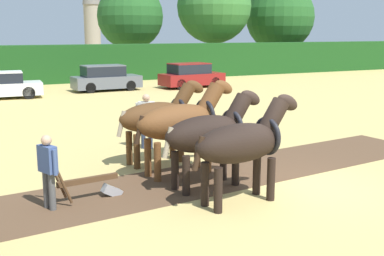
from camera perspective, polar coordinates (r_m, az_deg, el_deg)
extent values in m
plane|color=tan|center=(11.69, 12.08, -6.95)|extent=(240.00, 240.00, 0.00)
cube|color=brown|center=(10.69, -15.99, -8.89)|extent=(22.93, 5.03, 0.01)
cube|color=#194719|center=(36.33, -14.94, 7.36)|extent=(65.46, 1.86, 2.71)
cylinder|color=brown|center=(43.78, -7.21, 8.70)|extent=(0.44, 0.44, 3.38)
sphere|color=#235623|center=(43.76, -7.32, 13.01)|extent=(5.81, 5.81, 5.81)
cylinder|color=#423323|center=(45.12, 2.58, 9.30)|extent=(0.44, 0.44, 4.08)
sphere|color=#387533|center=(45.16, 2.62, 14.26)|extent=(6.78, 6.78, 6.78)
cylinder|color=#4C3823|center=(50.22, 10.25, 8.83)|extent=(0.44, 0.44, 3.21)
sphere|color=#235623|center=(50.20, 10.39, 12.80)|extent=(6.81, 6.81, 6.81)
cylinder|color=gray|center=(73.71, -11.72, 11.19)|extent=(2.34, 2.34, 7.54)
ellipsoid|color=black|center=(10.15, 5.62, -1.79)|extent=(2.24, 1.10, 0.83)
cylinder|color=black|center=(10.98, 7.68, -5.40)|extent=(0.18, 0.18, 0.95)
cylinder|color=black|center=(10.63, 9.34, -6.01)|extent=(0.18, 0.18, 0.95)
cylinder|color=black|center=(10.17, 1.55, -6.66)|extent=(0.18, 0.18, 0.95)
cylinder|color=black|center=(9.80, 3.12, -7.38)|extent=(0.18, 0.18, 0.95)
cylinder|color=black|center=(10.64, 9.59, 1.30)|extent=(0.81, 0.47, 0.87)
ellipsoid|color=black|center=(10.86, 11.23, 2.99)|extent=(0.70, 0.33, 0.54)
cube|color=black|center=(10.73, 10.33, 2.32)|extent=(0.41, 0.12, 0.55)
cylinder|color=black|center=(9.60, 0.76, -3.04)|extent=(0.31, 0.15, 0.71)
torus|color=black|center=(10.61, 8.86, -0.94)|extent=(0.20, 0.86, 0.85)
ellipsoid|color=black|center=(11.16, 1.65, -0.68)|extent=(2.21, 1.13, 0.86)
cylinder|color=black|center=(11.94, 3.74, -4.05)|extent=(0.18, 0.18, 0.91)
cylinder|color=black|center=(11.56, 5.18, -4.59)|extent=(0.18, 0.18, 0.91)
cylinder|color=black|center=(11.21, -2.03, -5.05)|extent=(0.18, 0.18, 0.91)
cylinder|color=black|center=(10.81, -0.70, -5.68)|extent=(0.18, 0.18, 0.91)
cylinder|color=black|center=(11.59, 5.39, 2.08)|extent=(0.81, 0.49, 0.85)
ellipsoid|color=black|center=(11.79, 6.93, 3.58)|extent=(0.70, 0.33, 0.54)
cube|color=gray|center=(11.67, 6.08, 3.03)|extent=(0.40, 0.12, 0.53)
cylinder|color=gray|center=(10.66, -2.87, -1.76)|extent=(0.31, 0.15, 0.71)
torus|color=black|center=(11.57, 4.72, 0.05)|extent=(0.21, 0.88, 0.88)
ellipsoid|color=brown|center=(12.19, -1.65, 0.73)|extent=(2.39, 1.19, 0.90)
cylinder|color=brown|center=(12.98, 0.64, -2.62)|extent=(0.18, 0.18, 0.97)
cylinder|color=brown|center=(12.56, 1.92, -3.11)|extent=(0.18, 0.18, 0.97)
cylinder|color=brown|center=(12.26, -5.25, -3.51)|extent=(0.18, 0.18, 0.97)
cylinder|color=brown|center=(11.82, -4.11, -4.06)|extent=(0.18, 0.18, 0.97)
cylinder|color=brown|center=(12.63, 2.17, 3.39)|extent=(0.86, 0.51, 0.91)
ellipsoid|color=brown|center=(12.83, 3.74, 4.86)|extent=(0.70, 0.33, 0.54)
cube|color=black|center=(12.71, 2.88, 4.31)|extent=(0.43, 0.13, 0.57)
cylinder|color=black|center=(11.71, -6.25, -0.25)|extent=(0.31, 0.15, 0.71)
torus|color=black|center=(12.60, 1.51, 1.41)|extent=(0.21, 0.92, 0.91)
ellipsoid|color=#513319|center=(13.29, -4.41, 1.29)|extent=(2.20, 1.10, 0.83)
cylinder|color=#513319|center=(13.99, -2.32, -1.69)|extent=(0.18, 0.18, 0.94)
cylinder|color=#513319|center=(13.59, -1.32, -2.07)|extent=(0.18, 0.18, 0.94)
cylinder|color=#513319|center=(13.38, -7.45, -2.38)|extent=(0.18, 0.18, 0.94)
cylinder|color=#513319|center=(12.96, -6.56, -2.81)|extent=(0.18, 0.18, 0.94)
cylinder|color=#513319|center=(13.66, -1.09, 3.60)|extent=(0.81, 0.47, 0.87)
ellipsoid|color=#513319|center=(13.83, 0.34, 4.90)|extent=(0.70, 0.33, 0.54)
cube|color=gray|center=(13.73, -0.45, 4.38)|extent=(0.41, 0.12, 0.55)
cylinder|color=gray|center=(12.88, -8.37, 0.48)|extent=(0.31, 0.15, 0.71)
torus|color=black|center=(13.64, -1.66, 1.85)|extent=(0.20, 0.86, 0.85)
cube|color=#4C331E|center=(10.76, -12.24, -6.05)|extent=(1.37, 0.25, 0.12)
cube|color=#939399|center=(11.05, -9.48, -7.38)|extent=(0.50, 0.25, 0.39)
cylinder|color=#4C331E|center=(10.73, -15.73, -5.70)|extent=(0.40, 0.10, 0.96)
cylinder|color=#4C331E|center=(10.37, -15.09, -6.28)|extent=(0.40, 0.10, 0.96)
cylinder|color=#4C4C4C|center=(10.53, -16.85, -6.99)|extent=(0.14, 0.14, 0.79)
cylinder|color=#4C4C4C|center=(10.36, -16.25, -7.25)|extent=(0.14, 0.14, 0.79)
cube|color=#3D5184|center=(10.26, -16.76, -3.53)|extent=(0.36, 0.50, 0.56)
sphere|color=tan|center=(10.17, -16.89, -1.39)|extent=(0.21, 0.21, 0.21)
cylinder|color=#3D5184|center=(10.49, -17.54, -3.38)|extent=(0.09, 0.09, 0.53)
cylinder|color=#3D5184|center=(10.03, -15.94, -3.95)|extent=(0.09, 0.09, 0.53)
cylinder|color=#28334C|center=(15.20, -5.80, -0.82)|extent=(0.14, 0.14, 0.87)
cylinder|color=#28334C|center=(15.14, -4.96, -0.85)|extent=(0.14, 0.14, 0.87)
cube|color=silver|center=(15.03, -5.43, 1.95)|extent=(0.53, 0.46, 0.62)
sphere|color=tan|center=(14.96, -5.46, 3.59)|extent=(0.24, 0.24, 0.24)
cylinder|color=silver|center=(15.11, -6.53, 1.90)|extent=(0.09, 0.09, 0.58)
cylinder|color=silver|center=(14.96, -4.32, 1.84)|extent=(0.09, 0.09, 0.58)
cube|color=silver|center=(28.58, -21.45, 4.33)|extent=(4.17, 1.96, 0.68)
cylinder|color=black|center=(29.40, -18.99, 4.30)|extent=(0.69, 0.26, 0.68)
cylinder|color=black|center=(27.90, -18.78, 3.97)|extent=(0.69, 0.26, 0.68)
cube|color=#565B66|center=(30.72, -10.08, 5.40)|extent=(4.23, 1.95, 0.74)
cube|color=black|center=(30.59, -10.50, 6.65)|extent=(2.56, 1.70, 0.62)
cube|color=#565B66|center=(30.57, -10.52, 7.28)|extent=(2.56, 1.70, 0.06)
cylinder|color=black|center=(31.89, -8.31, 5.26)|extent=(0.65, 0.25, 0.65)
cylinder|color=black|center=(30.45, -7.30, 5.01)|extent=(0.65, 0.25, 0.65)
cylinder|color=black|center=(31.10, -12.78, 4.95)|extent=(0.65, 0.25, 0.65)
cylinder|color=black|center=(29.63, -11.96, 4.68)|extent=(0.65, 0.25, 0.65)
cube|color=maroon|center=(32.04, -0.01, 5.83)|extent=(4.36, 2.17, 0.74)
cube|color=black|center=(31.87, -0.33, 7.03)|extent=(2.67, 1.83, 0.62)
cube|color=maroon|center=(31.85, -0.33, 7.64)|extent=(2.67, 1.83, 0.06)
cylinder|color=black|center=(33.41, 1.22, 5.68)|extent=(0.70, 0.28, 0.68)
cylinder|color=black|center=(32.11, 2.72, 5.44)|extent=(0.70, 0.28, 0.68)
cylinder|color=black|center=(32.08, -2.73, 5.44)|extent=(0.70, 0.28, 0.68)
cylinder|color=black|center=(30.73, -1.34, 5.19)|extent=(0.70, 0.28, 0.68)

